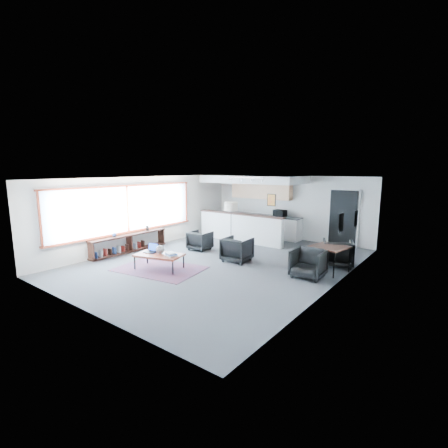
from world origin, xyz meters
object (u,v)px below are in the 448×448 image
Objects in this scene: book_stack at (171,254)px; floor_lamp at (231,208)px; laptop at (152,250)px; armchair_left at (200,240)px; armchair_right at (237,248)px; dining_chair_near at (308,264)px; dining_table at (330,248)px; microwave at (280,212)px; coffee_table at (159,255)px; dining_chair_far at (338,254)px; ceramic_pot at (160,250)px.

floor_lamp is (-0.28, 3.26, 0.98)m from book_stack.
armchair_left is (-0.20, 2.38, -0.15)m from laptop.
armchair_right is 2.06m from floor_lamp.
floor_lamp is at bearing 156.10° from dining_chair_near.
dining_table is 2.12× the size of microwave.
coffee_table is 2.05× the size of dining_chair_far.
ceramic_pot is 0.67× the size of book_stack.
laptop is 1.55× the size of ceramic_pot.
dining_chair_near reaches higher than coffee_table.
coffee_table is 3.51m from floor_lamp.
floor_lamp is at bearing 71.51° from coffee_table.
book_stack is 0.36× the size of dining_table.
armchair_right is 2.40m from dining_chair_near.
microwave is at bearing 67.96° from laptop.
dining_chair_far is at bearing -157.38° from armchair_right.
book_stack is at bearing -143.51° from dining_table.
armchair_left is 3.74m from microwave.
floor_lamp is at bearing -131.41° from armchair_left.
armchair_left is at bearing -106.67° from microwave.
coffee_table is 3.03× the size of microwave.
dining_chair_far is (3.60, 3.38, -0.12)m from book_stack.
ceramic_pot is (0.36, 0.00, 0.06)m from laptop.
dining_table is (4.37, 2.71, 0.16)m from laptop.
dining_chair_near is at bearing -21.35° from floor_lamp.
laptop is 0.48× the size of armchair_right.
armchair_left is at bearing -16.60° from armchair_right.
book_stack is (0.41, 0.09, 0.08)m from coffee_table.
book_stack is 4.94m from dining_chair_far.
armchair_right is at bearing 164.09° from armchair_left.
armchair_left is at bearing 103.30° from ceramic_pot.
microwave reaches higher than ceramic_pot.
dining_chair_far is (2.68, 1.42, -0.05)m from armchair_right.
coffee_table is at bearing 51.62° from armchair_right.
ceramic_pot is 0.52× the size of microwave.
dining_chair_far is at bearing 43.17° from book_stack.
dining_table reaches higher than ceramic_pot.
armchair_left reaches higher than book_stack.
dining_chair_near is at bearing -47.67° from microwave.
coffee_table is at bearing 18.00° from dining_chair_far.
dining_chair_near is (4.29, -0.48, -0.01)m from armchair_left.
ceramic_pot is 2.44m from armchair_left.
armchair_left is at bearing -175.88° from dining_table.
coffee_table is at bearing -168.17° from book_stack.
microwave is at bearing 65.77° from coffee_table.
dining_table is at bearing 33.94° from ceramic_pot.
book_stack is 0.23× the size of floor_lamp.
book_stack is 2.53m from armchair_left.
book_stack reaches higher than coffee_table.
dining_table reaches higher than laptop.
dining_chair_far is (0.00, 0.71, -0.31)m from dining_table.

